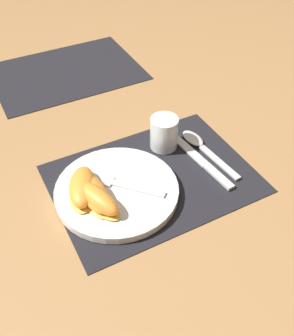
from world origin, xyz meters
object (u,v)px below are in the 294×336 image
object	(u,v)px
knife	(202,161)
fork	(116,183)
plate	(117,191)
spoon	(200,144)
citrus_wedge_1	(94,193)
juice_glass	(164,134)
citrus_wedge_2	(97,199)
citrus_wedge_0	(83,188)

from	to	relation	value
knife	fork	xyz separation A→B (m)	(-0.20, 0.01, 0.02)
plate	spoon	world-z (taller)	plate
knife	citrus_wedge_1	world-z (taller)	citrus_wedge_1
fork	juice_glass	bearing A→B (deg)	26.00
citrus_wedge_2	fork	bearing A→B (deg)	32.71
plate	spoon	bearing A→B (deg)	11.59
knife	fork	size ratio (longest dim) A/B	1.44
fork	citrus_wedge_0	size ratio (longest dim) A/B	1.15
citrus_wedge_1	citrus_wedge_2	bearing A→B (deg)	-92.59
citrus_wedge_1	knife	bearing A→B (deg)	0.54
fork	spoon	bearing A→B (deg)	9.08
juice_glass	citrus_wedge_2	size ratio (longest dim) A/B	0.61
knife	citrus_wedge_2	distance (m)	0.26
juice_glass	spoon	bearing A→B (deg)	-28.03
fork	knife	bearing A→B (deg)	-3.76
citrus_wedge_1	citrus_wedge_0	bearing A→B (deg)	121.88
plate	juice_glass	distance (m)	0.18
juice_glass	spoon	distance (m)	0.09
citrus_wedge_1	fork	bearing A→B (deg)	16.45
juice_glass	knife	distance (m)	0.10
fork	citrus_wedge_0	distance (m)	0.07
spoon	citrus_wedge_0	size ratio (longest dim) A/B	1.52
knife	spoon	world-z (taller)	spoon
spoon	fork	size ratio (longest dim) A/B	1.32
juice_glass	knife	bearing A→B (deg)	-62.23
citrus_wedge_0	fork	bearing A→B (deg)	-5.70
plate	citrus_wedge_2	world-z (taller)	citrus_wedge_2
knife	citrus_wedge_1	size ratio (longest dim) A/B	1.72
knife	citrus_wedge_2	bearing A→B (deg)	-175.23
plate	spoon	size ratio (longest dim) A/B	1.32
knife	spoon	xyz separation A→B (m)	(0.03, 0.05, 0.00)
citrus_wedge_2	plate	bearing A→B (deg)	24.93
citrus_wedge_0	citrus_wedge_2	size ratio (longest dim) A/B	1.00
juice_glass	citrus_wedge_2	distance (m)	0.23
spoon	citrus_wedge_1	world-z (taller)	citrus_wedge_1
plate	spoon	distance (m)	0.23
plate	citrus_wedge_1	distance (m)	0.05
knife	citrus_wedge_0	size ratio (longest dim) A/B	1.65
knife	spoon	distance (m)	0.06
plate	citrus_wedge_1	size ratio (longest dim) A/B	2.09
fork	plate	bearing A→B (deg)	-105.34
plate	fork	bearing A→B (deg)	74.66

